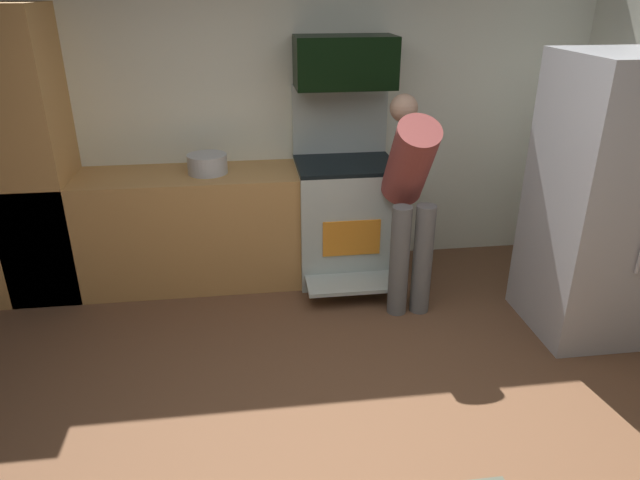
% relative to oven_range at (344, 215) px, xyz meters
% --- Properties ---
extents(ground_plane, '(5.20, 4.80, 0.02)m').
position_rel_oven_range_xyz_m(ground_plane, '(-0.44, -1.97, -0.52)').
color(ground_plane, brown).
extents(wall_back, '(5.20, 0.12, 2.60)m').
position_rel_oven_range_xyz_m(wall_back, '(-0.44, 0.37, 0.79)').
color(wall_back, silver).
rests_on(wall_back, ground).
extents(lower_cabinet_run, '(2.40, 0.60, 0.90)m').
position_rel_oven_range_xyz_m(lower_cabinet_run, '(-1.34, 0.01, -0.06)').
color(lower_cabinet_run, tan).
rests_on(lower_cabinet_run, ground).
extents(cabinet_column, '(0.60, 0.60, 2.10)m').
position_rel_oven_range_xyz_m(cabinet_column, '(-2.34, 0.01, 0.54)').
color(cabinet_column, tan).
rests_on(cabinet_column, ground).
extents(oven_range, '(0.76, 0.95, 1.50)m').
position_rel_oven_range_xyz_m(oven_range, '(0.00, 0.00, 0.00)').
color(oven_range, '#B5C3BC').
rests_on(oven_range, ground).
extents(microwave, '(0.74, 0.38, 0.37)m').
position_rel_oven_range_xyz_m(microwave, '(0.00, 0.09, 1.17)').
color(microwave, black).
rests_on(microwave, oven_range).
extents(refrigerator, '(0.88, 0.80, 1.85)m').
position_rel_oven_range_xyz_m(refrigerator, '(1.59, -1.02, 0.42)').
color(refrigerator, '#B6B8BF').
rests_on(refrigerator, ground).
extents(person_cook, '(0.31, 0.64, 1.51)m').
position_rel_oven_range_xyz_m(person_cook, '(0.36, -0.55, 0.38)').
color(person_cook, slate).
rests_on(person_cook, ground).
extents(stock_pot, '(0.30, 0.30, 0.14)m').
position_rel_oven_range_xyz_m(stock_pot, '(-1.05, 0.01, 0.46)').
color(stock_pot, '#B7BABF').
rests_on(stock_pot, lower_cabinet_run).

